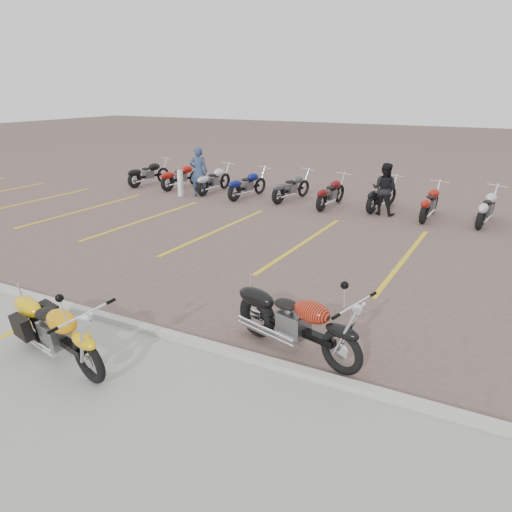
{
  "coord_description": "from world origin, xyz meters",
  "views": [
    {
      "loc": [
        4.99,
        -7.85,
        3.98
      ],
      "look_at": [
        0.45,
        0.52,
        0.75
      ],
      "focal_mm": 35.0,
      "sensor_mm": 36.0,
      "label": 1
    }
  ],
  "objects_px": {
    "flame_cruiser": "(294,323)",
    "person_b": "(384,189)",
    "yellow_cruiser": "(59,331)",
    "person_a": "(199,172)",
    "bollard": "(180,183)"
  },
  "relations": [
    {
      "from": "yellow_cruiser",
      "to": "flame_cruiser",
      "type": "xyz_separation_m",
      "value": [
        3.01,
        1.92,
        0.01
      ]
    },
    {
      "from": "yellow_cruiser",
      "to": "person_a",
      "type": "height_order",
      "value": "person_a"
    },
    {
      "from": "person_b",
      "to": "yellow_cruiser",
      "type": "bearing_deg",
      "value": 85.92
    },
    {
      "from": "person_a",
      "to": "flame_cruiser",
      "type": "bearing_deg",
      "value": 101.96
    },
    {
      "from": "bollard",
      "to": "yellow_cruiser",
      "type": "bearing_deg",
      "value": -61.91
    },
    {
      "from": "yellow_cruiser",
      "to": "person_b",
      "type": "height_order",
      "value": "person_b"
    },
    {
      "from": "yellow_cruiser",
      "to": "person_a",
      "type": "xyz_separation_m",
      "value": [
        -5.15,
        11.14,
        0.44
      ]
    },
    {
      "from": "flame_cruiser",
      "to": "bollard",
      "type": "relative_size",
      "value": 2.39
    },
    {
      "from": "flame_cruiser",
      "to": "person_b",
      "type": "distance_m",
      "value": 9.71
    },
    {
      "from": "flame_cruiser",
      "to": "bollard",
      "type": "height_order",
      "value": "bollard"
    },
    {
      "from": "flame_cruiser",
      "to": "bollard",
      "type": "xyz_separation_m",
      "value": [
        -8.74,
        8.83,
        -0.0
      ]
    },
    {
      "from": "person_a",
      "to": "person_b",
      "type": "xyz_separation_m",
      "value": [
        7.01,
        0.41,
        -0.08
      ]
    },
    {
      "from": "flame_cruiser",
      "to": "person_a",
      "type": "height_order",
      "value": "person_a"
    },
    {
      "from": "yellow_cruiser",
      "to": "person_b",
      "type": "xyz_separation_m",
      "value": [
        1.86,
        11.55,
        0.35
      ]
    },
    {
      "from": "yellow_cruiser",
      "to": "flame_cruiser",
      "type": "bearing_deg",
      "value": 46.05
    }
  ]
}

